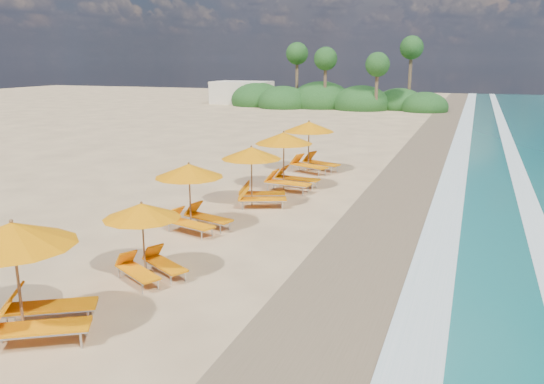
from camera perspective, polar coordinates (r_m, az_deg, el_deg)
name	(u,v)px	position (r m, az deg, el deg)	size (l,w,h in m)	color
ground	(272,226)	(18.72, 0.00, -3.57)	(160.00, 160.00, 0.00)	#D8B67F
wet_sand	(389,239)	(17.79, 12.21, -4.82)	(4.00, 160.00, 0.01)	#82694D
surf_foam	(480,248)	(17.64, 20.95, -5.52)	(4.00, 160.00, 0.01)	white
station_0	(27,271)	(12.13, -24.26, -7.58)	(3.41, 3.41, 2.53)	olive
station_1	(146,236)	(14.42, -13.06, -4.52)	(2.73, 2.73, 2.04)	olive
station_2	(194,193)	(18.11, -8.21, -0.07)	(2.88, 2.79, 2.30)	olive
station_3	(256,172)	(21.02, -1.65, 2.11)	(3.08, 3.04, 2.38)	olive
station_4	(288,157)	(23.68, 1.67, 3.71)	(2.97, 2.79, 2.57)	olive
station_5	(312,143)	(27.50, 4.19, 5.12)	(3.39, 3.35, 2.60)	olive
treeline	(329,99)	(64.48, 5.95, 9.63)	(25.80, 8.80, 9.74)	#163D14
beach_building	(242,92)	(70.76, -3.17, 10.37)	(7.00, 5.00, 2.80)	beige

